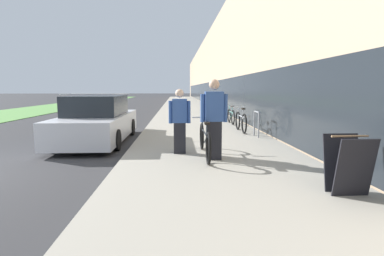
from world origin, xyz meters
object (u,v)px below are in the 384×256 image
(person_rider, at_px, (214,120))
(bike_rack_hoop, at_px, (257,121))
(sandwich_board_sign, at_px, (348,165))
(tandem_bicycle, at_px, (205,141))
(person_bystander, at_px, (180,121))
(parked_sedan_curbside, at_px, (98,121))
(cruiser_bike_middle, at_px, (231,116))
(cruiser_bike_nearest, at_px, (241,121))

(person_rider, relative_size, bike_rack_hoop, 2.12)
(sandwich_board_sign, bearing_deg, person_rider, 126.39)
(tandem_bicycle, distance_m, person_bystander, 0.82)
(tandem_bicycle, height_order, bike_rack_hoop, tandem_bicycle)
(sandwich_board_sign, height_order, parked_sedan_curbside, parked_sedan_curbside)
(parked_sedan_curbside, bearing_deg, sandwich_board_sign, -46.83)
(bike_rack_hoop, bearing_deg, sandwich_board_sign, -90.97)
(bike_rack_hoop, distance_m, sandwich_board_sign, 5.52)
(person_rider, xyz_separation_m, person_bystander, (-0.76, 0.67, -0.11))
(person_bystander, relative_size, cruiser_bike_middle, 0.97)
(tandem_bicycle, distance_m, sandwich_board_sign, 3.26)
(tandem_bicycle, height_order, parked_sedan_curbside, parked_sedan_curbside)
(tandem_bicycle, bearing_deg, person_bystander, 146.01)
(person_rider, bearing_deg, sandwich_board_sign, -53.61)
(cruiser_bike_middle, distance_m, parked_sedan_curbside, 6.29)
(cruiser_bike_middle, bearing_deg, tandem_bicycle, -105.49)
(bike_rack_hoop, height_order, cruiser_bike_nearest, cruiser_bike_nearest)
(person_bystander, xyz_separation_m, cruiser_bike_nearest, (2.31, 3.64, -0.41))
(tandem_bicycle, bearing_deg, parked_sedan_curbside, 138.68)
(cruiser_bike_nearest, xyz_separation_m, cruiser_bike_middle, (0.10, 2.56, -0.03))
(cruiser_bike_middle, relative_size, parked_sedan_curbside, 0.34)
(tandem_bicycle, distance_m, bike_rack_hoop, 3.52)
(person_bystander, height_order, sandwich_board_sign, person_bystander)
(bike_rack_hoop, bearing_deg, person_bystander, -136.06)
(tandem_bicycle, height_order, cruiser_bike_nearest, cruiser_bike_nearest)
(person_rider, bearing_deg, cruiser_bike_middle, 76.49)
(sandwich_board_sign, bearing_deg, person_bystander, 129.49)
(tandem_bicycle, bearing_deg, sandwich_board_sign, -54.02)
(tandem_bicycle, relative_size, person_rider, 1.28)
(cruiser_bike_nearest, relative_size, cruiser_bike_middle, 1.12)
(person_bystander, xyz_separation_m, parked_sedan_curbside, (-2.61, 2.41, -0.24))
(tandem_bicycle, xyz_separation_m, parked_sedan_curbside, (-3.19, 2.81, 0.18))
(bike_rack_hoop, relative_size, sandwich_board_sign, 0.94)
(cruiser_bike_middle, bearing_deg, person_bystander, -111.24)
(person_rider, bearing_deg, bike_rack_hoop, 59.98)
(person_rider, distance_m, cruiser_bike_middle, 7.08)
(parked_sedan_curbside, bearing_deg, cruiser_bike_middle, 37.01)
(tandem_bicycle, xyz_separation_m, person_bystander, (-0.58, 0.39, 0.42))
(bike_rack_hoop, distance_m, cruiser_bike_middle, 3.71)
(bike_rack_hoop, distance_m, parked_sedan_curbside, 5.20)
(person_rider, distance_m, parked_sedan_curbside, 4.58)
(cruiser_bike_nearest, xyz_separation_m, sandwich_board_sign, (0.19, -6.66, 0.07))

